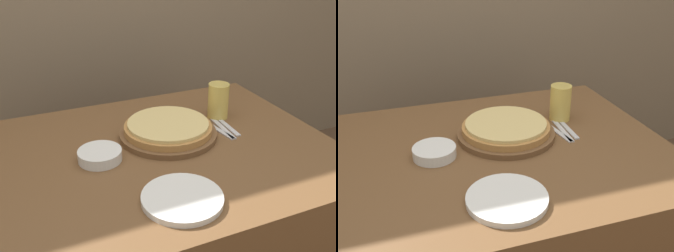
% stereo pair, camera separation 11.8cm
% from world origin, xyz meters
% --- Properties ---
extents(dining_table, '(1.15, 0.94, 0.76)m').
position_xyz_m(dining_table, '(0.00, 0.00, 0.38)').
color(dining_table, brown).
rests_on(dining_table, ground_plane).
extents(pizza_on_board, '(0.36, 0.36, 0.06)m').
position_xyz_m(pizza_on_board, '(0.04, 0.08, 0.79)').
color(pizza_on_board, brown).
rests_on(pizza_on_board, dining_table).
extents(beer_glass, '(0.08, 0.08, 0.14)m').
position_xyz_m(beer_glass, '(0.29, 0.15, 0.84)').
color(beer_glass, '#E5C65B').
rests_on(beer_glass, dining_table).
extents(dinner_plate, '(0.23, 0.23, 0.02)m').
position_xyz_m(dinner_plate, '(-0.08, -0.30, 0.77)').
color(dinner_plate, white).
rests_on(dinner_plate, dining_table).
extents(side_bowl, '(0.14, 0.14, 0.04)m').
position_xyz_m(side_bowl, '(-0.23, 0.01, 0.78)').
color(side_bowl, white).
rests_on(side_bowl, dining_table).
extents(fork, '(0.05, 0.20, 0.00)m').
position_xyz_m(fork, '(0.23, 0.05, 0.76)').
color(fork, silver).
rests_on(fork, dining_table).
extents(dinner_knife, '(0.03, 0.20, 0.00)m').
position_xyz_m(dinner_knife, '(0.25, 0.05, 0.76)').
color(dinner_knife, silver).
rests_on(dinner_knife, dining_table).
extents(spoon, '(0.02, 0.17, 0.00)m').
position_xyz_m(spoon, '(0.28, 0.05, 0.76)').
color(spoon, silver).
rests_on(spoon, dining_table).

